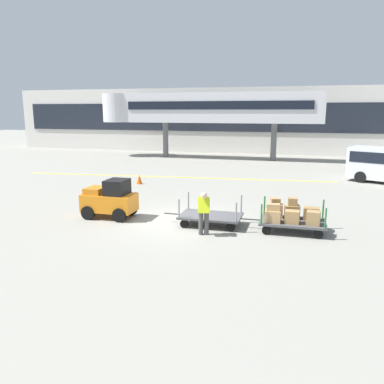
# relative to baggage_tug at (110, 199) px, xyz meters

# --- Properties ---
(ground_plane) EXTENTS (120.00, 120.00, 0.00)m
(ground_plane) POSITION_rel_baggage_tug_xyz_m (2.76, 0.28, -0.75)
(ground_plane) COLOR gray
(apron_lead_line) EXTENTS (20.46, 2.20, 0.01)m
(apron_lead_line) POSITION_rel_baggage_tug_xyz_m (-0.51, 9.88, -0.75)
(apron_lead_line) COLOR yellow
(apron_lead_line) RESTS_ON ground_plane
(terminal_building) EXTENTS (53.29, 2.51, 6.54)m
(terminal_building) POSITION_rel_baggage_tug_xyz_m (2.76, 26.25, 2.52)
(terminal_building) COLOR silver
(terminal_building) RESTS_ON ground_plane
(jet_bridge) EXTENTS (20.03, 3.00, 5.81)m
(jet_bridge) POSITION_rel_baggage_tug_xyz_m (-1.56, 20.27, 3.72)
(jet_bridge) COLOR silver
(jet_bridge) RESTS_ON ground_plane
(baggage_tug) EXTENTS (2.11, 1.24, 1.58)m
(baggage_tug) POSITION_rel_baggage_tug_xyz_m (0.00, 0.00, 0.00)
(baggage_tug) COLOR orange
(baggage_tug) RESTS_ON ground_plane
(baggage_cart_lead) EXTENTS (3.01, 1.42, 1.10)m
(baggage_cart_lead) POSITION_rel_baggage_tug_xyz_m (4.16, 0.03, -0.41)
(baggage_cart_lead) COLOR #4C4C4F
(baggage_cart_lead) RESTS_ON ground_plane
(baggage_cart_middle) EXTENTS (3.01, 1.42, 1.17)m
(baggage_cart_middle) POSITION_rel_baggage_tug_xyz_m (7.10, 0.07, -0.18)
(baggage_cart_middle) COLOR #4C4C4F
(baggage_cart_middle) RESTS_ON ground_plane
(baggage_handler) EXTENTS (0.50, 0.51, 1.56)m
(baggage_handler) POSITION_rel_baggage_tug_xyz_m (4.19, -1.19, 0.11)
(baggage_handler) COLOR #4C4C4C
(baggage_handler) RESTS_ON ground_plane
(safety_cone_near) EXTENTS (0.36, 0.36, 0.55)m
(safety_cone_near) POSITION_rel_baggage_tug_xyz_m (-1.79, 7.11, -0.48)
(safety_cone_near) COLOR #EA590F
(safety_cone_near) RESTS_ON ground_plane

